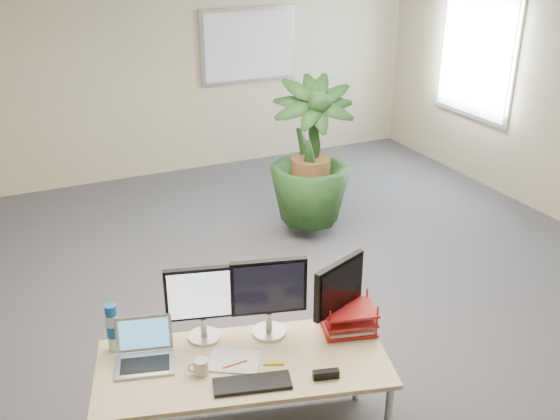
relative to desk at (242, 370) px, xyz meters
name	(u,v)px	position (x,y,z in m)	size (l,w,h in m)	color
floor	(302,336)	(0.81, 0.79, -0.51)	(8.00, 8.00, 0.00)	#424247
back_wall	(157,69)	(0.81, 4.79, 0.84)	(7.00, 0.04, 2.70)	tan
whiteboard	(249,46)	(2.01, 4.75, 1.04)	(1.30, 0.04, 0.95)	silver
window	(476,54)	(4.27, 3.09, 1.04)	(0.04, 1.30, 1.55)	silver
desk	(242,370)	(0.00, 0.00, 0.00)	(1.79, 1.11, 0.64)	#D6B37E
floor_plant	(311,165)	(1.69, 2.40, 0.24)	(0.84, 0.84, 1.50)	#133414
monitor_left	(202,299)	(-0.15, 0.22, 0.41)	(0.43, 0.20, 0.48)	#B9BABE
monitor_right	(269,293)	(0.22, 0.10, 0.42)	(0.45, 0.21, 0.51)	#B9BABE
monitor_dark	(339,291)	(0.63, -0.03, 0.40)	(0.41, 0.19, 0.47)	#B9BABE
laptop	(145,351)	(-0.53, 0.17, 0.19)	(0.38, 0.36, 0.23)	#B8B8BD
keyboard	(252,384)	(-0.05, -0.30, 0.14)	(0.42, 0.14, 0.02)	black
coffee_mug	(201,367)	(-0.28, -0.09, 0.18)	(0.12, 0.08, 0.09)	silver
spiral_notebook	(234,361)	(-0.07, -0.07, 0.14)	(0.29, 0.22, 0.01)	white
orange_pen	(235,364)	(-0.08, -0.11, 0.15)	(0.01, 0.01, 0.15)	#ED4F1A
yellow_highlighter	(274,364)	(0.12, -0.18, 0.14)	(0.02, 0.02, 0.12)	#FEF71A
water_bottle	(113,328)	(-0.66, 0.34, 0.28)	(0.08, 0.08, 0.30)	silver
letter_tray	(348,320)	(0.68, -0.06, 0.20)	(0.37, 0.32, 0.15)	#A91614
stapler	(326,374)	(0.34, -0.41, 0.16)	(0.15, 0.04, 0.05)	black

